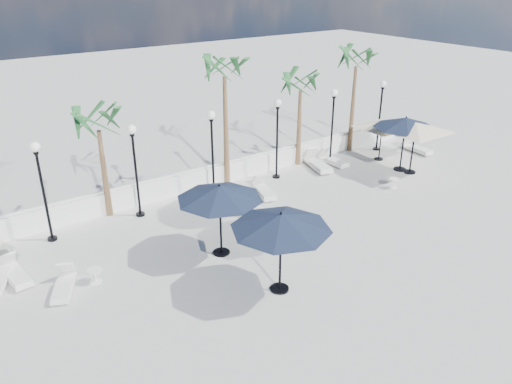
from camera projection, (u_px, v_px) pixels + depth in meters
ground at (309, 258)px, 17.44m from camera, size 100.00×100.00×0.00m
balustrade at (203, 178)px, 22.84m from camera, size 26.00×0.30×1.01m
lamppost_1 at (41, 178)px, 17.58m from camera, size 0.36×0.36×3.84m
lamppost_2 at (135, 158)px, 19.42m from camera, size 0.36×0.36×3.84m
lamppost_3 at (212, 142)px, 21.26m from camera, size 0.36×0.36×3.84m
lamppost_4 at (277, 128)px, 23.09m from camera, size 0.36×0.36×3.84m
lamppost_5 at (333, 116)px, 24.93m from camera, size 0.36×0.36×3.84m
lamppost_6 at (381, 106)px, 26.76m from camera, size 0.36×0.36×3.84m
palm_1 at (98, 126)px, 18.97m from camera, size 2.60×2.60×4.70m
palm_2 at (224, 74)px, 21.40m from camera, size 2.60×2.60×6.10m
palm_3 at (301, 88)px, 24.13m from camera, size 2.60×2.60×4.90m
palm_4 at (356, 64)px, 25.75m from camera, size 2.60×2.60×5.70m
lounger_0 at (64, 285)px, 15.59m from camera, size 1.19×1.74×0.63m
lounger_2 at (16, 274)px, 16.16m from camera, size 0.77×1.80×0.66m
lounger_3 at (250, 209)px, 20.37m from camera, size 1.33×2.23×0.80m
lounger_4 at (264, 190)px, 22.18m from camera, size 1.10×1.91×0.68m
lounger_5 at (333, 160)px, 25.63m from camera, size 0.61×1.83×0.68m
lounger_6 at (318, 164)px, 25.06m from camera, size 1.21×2.22×0.79m
lounger_7 at (417, 148)px, 27.33m from camera, size 0.68×1.86×0.69m
side_table_1 at (95, 275)px, 15.99m from camera, size 0.49×0.49×0.48m
side_table_2 at (394, 182)px, 22.86m from camera, size 0.47×0.47×0.46m
parasol_navy_left at (281, 222)px, 14.75m from camera, size 3.11×3.11×2.74m
parasol_navy_mid at (220, 193)px, 16.78m from camera, size 2.99×2.99×2.68m
parasol_navy_right at (406, 123)px, 24.03m from camera, size 3.08×3.08×2.76m
parasol_cream_sq_a at (383, 122)px, 25.51m from camera, size 4.53×4.53×2.22m
parasol_cream_sq_b at (416, 123)px, 23.64m from camera, size 5.48×5.48×2.75m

